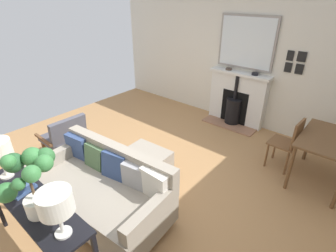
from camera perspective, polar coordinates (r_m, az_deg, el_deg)
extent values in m
cube|color=#A87A4C|center=(4.05, -6.33, -11.71)|extent=(5.80, 6.19, 0.01)
cube|color=beige|center=(5.64, 15.25, 14.78)|extent=(0.12, 6.19, 2.76)
cube|color=#93664C|center=(5.64, 13.27, 0.18)|extent=(0.34, 1.14, 0.03)
cube|color=silver|center=(5.66, 15.15, 5.83)|extent=(0.20, 1.20, 1.07)
cube|color=black|center=(5.65, 14.59, 4.16)|extent=(0.06, 0.57, 0.70)
cylinder|color=black|center=(5.65, 14.30, 3.22)|extent=(0.32, 0.32, 0.53)
cylinder|color=black|center=(5.55, 14.63, 5.79)|extent=(0.33, 0.33, 0.02)
cylinder|color=black|center=(5.46, 14.95, 8.28)|extent=(0.07, 0.07, 0.49)
cube|color=silver|center=(5.46, 15.76, 11.19)|extent=(0.25, 1.28, 0.05)
cube|color=gray|center=(5.43, 17.08, 17.35)|extent=(0.04, 1.14, 1.01)
cube|color=silver|center=(5.41, 16.99, 17.33)|extent=(0.01, 1.06, 0.93)
cylinder|color=#47382D|center=(5.57, 13.37, 12.25)|extent=(0.13, 0.13, 0.04)
torus|color=#47382D|center=(5.56, 13.39, 12.40)|extent=(0.13, 0.13, 0.01)
cylinder|color=black|center=(5.35, 18.82, 10.94)|extent=(0.13, 0.13, 0.05)
torus|color=black|center=(5.34, 18.85, 11.14)|extent=(0.13, 0.13, 0.01)
cylinder|color=#B2B2B7|center=(3.97, -26.02, -14.92)|extent=(0.04, 0.04, 0.10)
cylinder|color=#B2B2B7|center=(4.22, -17.91, -10.34)|extent=(0.04, 0.04, 0.10)
cylinder|color=#B2B2B7|center=(3.37, -0.62, -20.36)|extent=(0.04, 0.04, 0.10)
cube|color=gray|center=(3.43, -15.03, -15.12)|extent=(1.01, 1.86, 0.36)
cube|color=gray|center=(3.38, -10.99, -7.17)|extent=(0.28, 1.80, 0.39)
cube|color=gray|center=(3.85, -23.73, -6.39)|extent=(0.83, 0.18, 0.18)
cube|color=gray|center=(2.79, -3.83, -18.49)|extent=(0.83, 0.18, 0.18)
cube|color=#334775|center=(3.83, -19.49, -4.42)|extent=(0.17, 0.37, 0.36)
cube|color=#4C6B47|center=(3.58, -15.86, -6.61)|extent=(0.17, 0.33, 0.34)
cube|color=#334775|center=(3.33, -11.78, -8.68)|extent=(0.22, 0.37, 0.36)
cube|color=#99999E|center=(3.14, -7.43, -11.09)|extent=(0.17, 0.34, 0.32)
cube|color=beige|center=(2.97, -3.09, -12.99)|extent=(0.12, 0.37, 0.37)
cylinder|color=#B2B2B7|center=(4.08, -10.69, -10.89)|extent=(0.03, 0.03, 0.09)
cylinder|color=#B2B2B7|center=(3.78, -4.87, -14.12)|extent=(0.03, 0.03, 0.09)
cylinder|color=#B2B2B7|center=(4.37, -5.69, -7.56)|extent=(0.03, 0.03, 0.09)
cylinder|color=#B2B2B7|center=(4.09, 0.04, -10.22)|extent=(0.03, 0.03, 0.09)
cube|color=gray|center=(3.94, -5.45, -8.24)|extent=(0.69, 0.71, 0.33)
cube|color=brown|center=(5.05, -20.74, -2.31)|extent=(0.04, 0.04, 0.36)
cube|color=brown|center=(4.88, -25.85, -4.51)|extent=(0.04, 0.04, 0.36)
cube|color=brown|center=(4.68, -17.80, -4.27)|extent=(0.04, 0.04, 0.36)
cube|color=brown|center=(4.49, -23.22, -6.75)|extent=(0.04, 0.04, 0.36)
cube|color=#4C4C56|center=(4.67, -22.34, -2.30)|extent=(0.61, 0.57, 0.08)
cube|color=#4C4C56|center=(4.36, -21.30, -0.78)|extent=(0.60, 0.13, 0.39)
cube|color=brown|center=(4.75, -19.21, 0.06)|extent=(0.05, 0.53, 0.04)
cube|color=brown|center=(4.52, -26.03, -2.80)|extent=(0.05, 0.53, 0.04)
cube|color=black|center=(3.76, -29.24, -12.21)|extent=(0.04, 0.04, 0.73)
cube|color=black|center=(2.92, -27.99, -14.75)|extent=(0.38, 1.56, 0.03)
cylinder|color=beige|center=(3.37, -32.20, -9.31)|extent=(0.14, 0.14, 0.02)
cylinder|color=beige|center=(3.30, -32.78, -7.41)|extent=(0.03, 0.03, 0.25)
cylinder|color=white|center=(2.49, -22.23, -21.14)|extent=(0.14, 0.14, 0.02)
cylinder|color=white|center=(2.40, -22.81, -19.08)|extent=(0.03, 0.03, 0.24)
cylinder|color=silver|center=(2.25, -23.83, -15.29)|extent=(0.28, 0.28, 0.19)
cylinder|color=silver|center=(2.70, -26.98, -15.56)|extent=(0.21, 0.21, 0.17)
cylinder|color=brown|center=(2.57, -27.98, -12.14)|extent=(0.02, 0.02, 0.24)
sphere|color=#387A3D|center=(2.48, -32.34, -12.44)|extent=(0.17, 0.17, 0.17)
sphere|color=#2D6633|center=(2.27, -30.36, -11.18)|extent=(0.10, 0.10, 0.10)
sphere|color=#387A3D|center=(2.24, -28.14, -9.39)|extent=(0.14, 0.14, 0.14)
sphere|color=#387A3D|center=(2.38, -25.87, -7.48)|extent=(0.15, 0.15, 0.15)
sphere|color=#2D6633|center=(2.51, -25.66, -6.19)|extent=(0.16, 0.16, 0.16)
sphere|color=#387A3D|center=(2.52, -27.99, -6.10)|extent=(0.17, 0.17, 0.17)
sphere|color=#26562D|center=(2.58, -31.18, -7.04)|extent=(0.17, 0.17, 0.17)
sphere|color=#387A3D|center=(2.46, -32.05, -6.78)|extent=(0.12, 0.12, 0.12)
cube|color=#38517F|center=(3.07, -29.83, -12.17)|extent=(0.27, 0.24, 0.03)
cube|color=#38517F|center=(3.06, -29.97, -11.67)|extent=(0.22, 0.20, 0.03)
cube|color=#38517F|center=(3.04, -30.02, -11.29)|extent=(0.24, 0.20, 0.03)
cylinder|color=brown|center=(4.85, 28.84, -2.97)|extent=(0.05, 0.05, 0.72)
cylinder|color=brown|center=(4.02, 25.52, -8.50)|extent=(0.05, 0.05, 0.72)
cube|color=brown|center=(4.23, 32.31, -2.47)|extent=(1.06, 0.71, 0.03)
cylinder|color=brown|center=(4.72, 22.68, -4.40)|extent=(0.03, 0.03, 0.44)
cylinder|color=brown|center=(4.45, 21.08, -6.06)|extent=(0.03, 0.03, 0.44)
cylinder|color=brown|center=(4.64, 26.27, -5.74)|extent=(0.03, 0.03, 0.44)
cylinder|color=brown|center=(4.38, 24.88, -7.52)|extent=(0.03, 0.03, 0.44)
cube|color=brown|center=(4.43, 24.28, -3.46)|extent=(0.42, 0.42, 0.02)
cube|color=brown|center=(4.29, 26.93, -1.67)|extent=(0.36, 0.06, 0.42)
cube|color=black|center=(5.19, 25.59, 13.97)|extent=(0.02, 0.11, 0.17)
cube|color=black|center=(5.14, 27.65, 13.51)|extent=(0.02, 0.15, 0.17)
cube|color=black|center=(5.23, 25.18, 11.72)|extent=(0.02, 0.12, 0.17)
cube|color=black|center=(5.19, 27.19, 11.19)|extent=(0.02, 0.13, 0.18)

